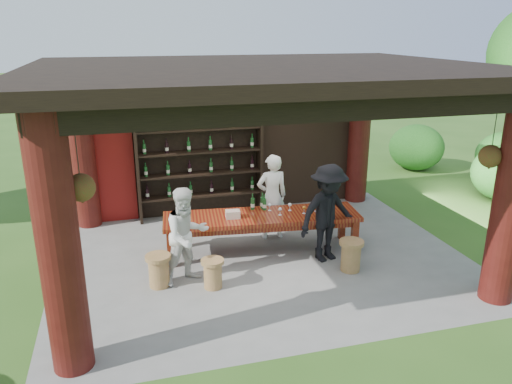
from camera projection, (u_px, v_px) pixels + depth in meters
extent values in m
plane|color=#2D5119|center=(262.00, 257.00, 9.31)|extent=(90.00, 90.00, 0.00)
cube|color=slate|center=(262.00, 259.00, 9.32)|extent=(7.40, 5.90, 0.10)
cube|color=black|center=(229.00, 140.00, 11.31)|extent=(7.00, 0.18, 3.30)
cube|color=maroon|center=(113.00, 177.00, 10.77)|extent=(0.95, 0.06, 2.00)
cylinder|color=#380C0A|center=(59.00, 246.00, 5.80)|extent=(0.50, 0.50, 3.30)
cylinder|color=#380C0A|center=(511.00, 199.00, 7.38)|extent=(0.50, 0.50, 3.30)
cylinder|color=#380C0A|center=(82.00, 150.00, 10.34)|extent=(0.50, 0.50, 3.30)
cylinder|color=#380C0A|center=(359.00, 134.00, 11.92)|extent=(0.50, 0.50, 3.30)
cube|color=black|center=(316.00, 106.00, 6.12)|extent=(6.70, 0.35, 0.35)
cube|color=black|center=(62.00, 92.00, 7.53)|extent=(0.30, 5.20, 0.30)
cube|color=black|center=(428.00, 81.00, 9.11)|extent=(0.30, 5.20, 0.30)
cube|color=black|center=(262.00, 70.00, 8.24)|extent=(7.50, 6.00, 0.20)
cylinder|color=black|center=(78.00, 159.00, 5.75)|extent=(0.01, 0.01, 0.75)
cone|color=black|center=(82.00, 196.00, 5.90)|extent=(0.32, 0.32, 0.18)
sphere|color=#1E5919|center=(81.00, 188.00, 5.86)|extent=(0.34, 0.34, 0.34)
cylinder|color=black|center=(494.00, 133.00, 7.18)|extent=(0.01, 0.01, 0.75)
cone|color=black|center=(489.00, 164.00, 7.33)|extent=(0.32, 0.32, 0.18)
sphere|color=#1E5919|center=(491.00, 156.00, 7.29)|extent=(0.34, 0.34, 0.34)
cube|color=#5A120C|center=(262.00, 217.00, 9.32)|extent=(3.73, 1.33, 0.08)
cube|color=#5A120C|center=(262.00, 222.00, 9.35)|extent=(3.51, 1.16, 0.12)
cube|color=#5A120C|center=(171.00, 249.00, 8.83)|extent=(0.13, 0.13, 0.67)
cube|color=#5A120C|center=(355.00, 237.00, 9.34)|extent=(0.13, 0.13, 0.67)
cube|color=#5A120C|center=(171.00, 233.00, 9.53)|extent=(0.13, 0.13, 0.67)
cube|color=#5A120C|center=(342.00, 223.00, 10.03)|extent=(0.13, 0.13, 0.67)
cylinder|color=olive|center=(213.00, 275.00, 8.15)|extent=(0.30, 0.30, 0.44)
cylinder|color=olive|center=(212.00, 262.00, 8.07)|extent=(0.38, 0.38, 0.06)
cylinder|color=olive|center=(351.00, 257.00, 8.72)|extent=(0.34, 0.34, 0.50)
cylinder|color=olive|center=(352.00, 243.00, 8.63)|extent=(0.43, 0.43, 0.07)
cylinder|color=olive|center=(159.00, 272.00, 8.19)|extent=(0.33, 0.33, 0.49)
cylinder|color=olive|center=(158.00, 257.00, 8.10)|extent=(0.42, 0.42, 0.07)
imported|color=white|center=(272.00, 197.00, 9.93)|extent=(0.65, 0.44, 1.73)
imported|color=silver|center=(187.00, 236.00, 8.18)|extent=(0.97, 0.87, 1.64)
imported|color=black|center=(328.00, 213.00, 8.95)|extent=(1.30, 0.94, 1.81)
cube|color=#BF6672|center=(233.00, 214.00, 9.13)|extent=(0.28, 0.21, 0.14)
ellipsoid|color=#194C14|center=(504.00, 177.00, 12.27)|extent=(1.60, 1.60, 1.36)
ellipsoid|color=#194C14|center=(416.00, 151.00, 14.89)|extent=(1.60, 1.60, 1.36)
ellipsoid|color=#194C14|center=(505.00, 160.00, 13.87)|extent=(1.59, 1.59, 1.35)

